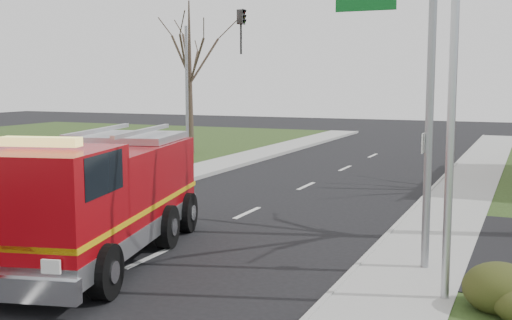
% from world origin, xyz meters
% --- Properties ---
extents(ground, '(120.00, 120.00, 0.00)m').
position_xyz_m(ground, '(0.00, 0.00, 0.00)').
color(ground, black).
rests_on(ground, ground).
extents(sidewalk_right, '(2.40, 80.00, 0.15)m').
position_xyz_m(sidewalk_right, '(6.20, 0.00, 0.07)').
color(sidewalk_right, '#9A9A94').
rests_on(sidewalk_right, ground).
extents(bare_tree_left, '(4.50, 4.50, 9.00)m').
position_xyz_m(bare_tree_left, '(-10.00, 20.00, 5.56)').
color(bare_tree_left, '#3C2C23').
rests_on(bare_tree_left, ground).
extents(traffic_signal_mast, '(5.29, 0.18, 6.80)m').
position_xyz_m(traffic_signal_mast, '(5.21, 1.50, 4.71)').
color(traffic_signal_mast, gray).
rests_on(traffic_signal_mast, ground).
extents(streetlight_pole, '(1.48, 0.16, 8.40)m').
position_xyz_m(streetlight_pole, '(7.14, -0.50, 4.55)').
color(streetlight_pole, '#B7BABF').
rests_on(streetlight_pole, ground).
extents(utility_pole_far, '(0.14, 0.14, 7.00)m').
position_xyz_m(utility_pole_far, '(-6.80, 14.00, 3.50)').
color(utility_pole_far, gray).
rests_on(utility_pole_far, ground).
extents(fire_engine, '(4.66, 8.53, 3.27)m').
position_xyz_m(fire_engine, '(-1.07, -0.61, 1.48)').
color(fire_engine, '#96060D').
rests_on(fire_engine, ground).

